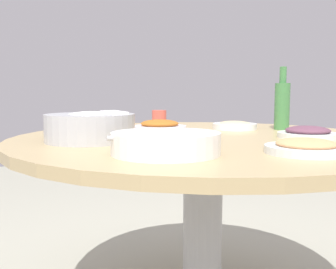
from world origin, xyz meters
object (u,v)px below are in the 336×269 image
(soup_bowl, at_px, (166,144))
(dish_noodles, at_px, (234,125))
(dish_shrimp, at_px, (306,147))
(tea_cup_near, at_px, (159,118))
(round_dining_table, at_px, (203,169))
(dish_eggplant, at_px, (308,133))
(green_bottle, at_px, (282,104))
(dish_stirfry, at_px, (160,126))
(rice_bowl, at_px, (90,127))

(soup_bowl, height_order, dish_noodles, soup_bowl)
(dish_shrimp, distance_m, tea_cup_near, 0.97)
(round_dining_table, relative_size, dish_noodles, 7.20)
(dish_eggplant, height_order, tea_cup_near, tea_cup_near)
(green_bottle, bearing_deg, dish_noodles, 145.99)
(soup_bowl, xyz_separation_m, dish_eggplant, (0.61, 0.07, -0.01))
(dish_stirfry, bearing_deg, round_dining_table, -85.03)
(soup_bowl, relative_size, dish_eggplant, 1.49)
(soup_bowl, bearing_deg, dish_eggplant, 6.32)
(dish_stirfry, relative_size, dish_noodles, 1.19)
(soup_bowl, bearing_deg, dish_stirfry, 62.83)
(round_dining_table, xyz_separation_m, rice_bowl, (-0.40, 0.06, 0.17))
(dish_noodles, height_order, tea_cup_near, tea_cup_near)
(tea_cup_near, bearing_deg, dish_eggplant, -74.20)
(dish_eggplant, relative_size, tea_cup_near, 2.80)
(rice_bowl, relative_size, dish_noodles, 1.51)
(rice_bowl, xyz_separation_m, soup_bowl, (0.08, -0.35, -0.02))
(dish_noodles, bearing_deg, tea_cup_near, 118.16)
(round_dining_table, bearing_deg, dish_stirfry, 94.97)
(soup_bowl, distance_m, dish_noodles, 0.74)
(round_dining_table, height_order, dish_stirfry, dish_stirfry)
(dish_eggplant, bearing_deg, tea_cup_near, 105.80)
(rice_bowl, relative_size, tea_cup_near, 3.91)
(tea_cup_near, bearing_deg, rice_bowl, -138.21)
(dish_shrimp, distance_m, dish_noodles, 0.68)
(rice_bowl, bearing_deg, tea_cup_near, 41.79)
(dish_eggplant, height_order, dish_noodles, dish_eggplant)
(round_dining_table, height_order, dish_eggplant, dish_eggplant)
(dish_shrimp, bearing_deg, soup_bowl, 151.37)
(round_dining_table, distance_m, dish_eggplant, 0.39)
(rice_bowl, xyz_separation_m, dish_noodles, (0.68, 0.09, -0.03))
(dish_shrimp, bearing_deg, round_dining_table, 89.82)
(dish_eggplant, distance_m, dish_noodles, 0.38)
(round_dining_table, height_order, dish_noodles, dish_noodles)
(rice_bowl, xyz_separation_m, dish_eggplant, (0.70, -0.28, -0.03))
(rice_bowl, bearing_deg, dish_shrimp, -52.43)
(dish_eggplant, xyz_separation_m, dish_noodles, (-0.02, 0.38, -0.00))
(rice_bowl, distance_m, dish_noodles, 0.69)
(dish_stirfry, bearing_deg, dish_shrimp, -88.19)
(soup_bowl, height_order, dish_eggplant, soup_bowl)
(dish_stirfry, xyz_separation_m, green_bottle, (0.47, -0.24, 0.09))
(dish_shrimp, xyz_separation_m, dish_noodles, (0.28, 0.62, 0.00))
(round_dining_table, xyz_separation_m, dish_noodles, (0.28, 0.16, 0.14))
(rice_bowl, bearing_deg, green_bottle, -1.24)
(soup_bowl, relative_size, tea_cup_near, 4.18)
(dish_shrimp, relative_size, green_bottle, 0.79)
(dish_noodles, bearing_deg, dish_shrimp, -114.19)
(dish_stirfry, height_order, dish_shrimp, dish_stirfry)
(dish_shrimp, bearing_deg, dish_stirfry, 91.81)
(rice_bowl, relative_size, soup_bowl, 0.93)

